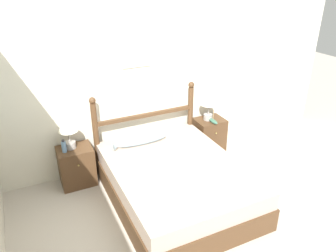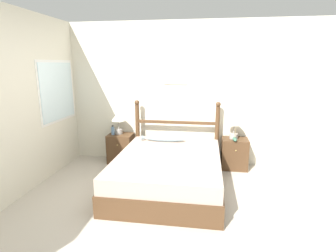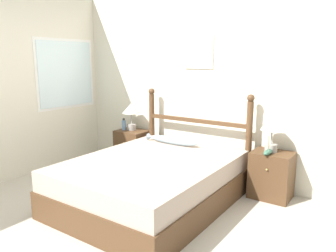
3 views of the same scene
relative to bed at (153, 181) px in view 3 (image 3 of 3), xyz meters
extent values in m
plane|color=#B7AD9E|center=(0.11, -0.60, -0.25)|extent=(16.00, 16.00, 0.00)
cube|color=beige|center=(0.11, 1.13, 1.03)|extent=(6.40, 0.06, 2.55)
cube|color=beige|center=(-0.05, 1.09, 1.42)|extent=(0.42, 0.02, 0.42)
cube|color=beige|center=(-0.05, 1.07, 1.42)|extent=(0.36, 0.01, 0.36)
cube|color=white|center=(-1.99, 0.50, 1.11)|extent=(0.01, 1.04, 1.03)
cube|color=silver|center=(-1.98, 0.50, 1.11)|extent=(0.01, 0.96, 0.95)
cube|color=#4C331E|center=(0.00, 0.00, -0.10)|extent=(1.53, 1.99, 0.29)
cube|color=tan|center=(0.00, 0.00, 0.15)|extent=(1.49, 1.95, 0.21)
cylinder|color=#4C331E|center=(-0.73, 0.95, 0.30)|extent=(0.08, 0.08, 1.09)
sphere|color=#4C331E|center=(-0.73, 0.95, 0.88)|extent=(0.09, 0.09, 0.09)
cylinder|color=#4C331E|center=(0.73, 0.95, 0.30)|extent=(0.08, 0.08, 1.09)
sphere|color=#4C331E|center=(0.73, 0.95, 0.88)|extent=(0.09, 0.09, 0.09)
cube|color=#4C331E|center=(0.00, 0.95, 0.54)|extent=(1.45, 0.05, 0.05)
cube|color=#4C331E|center=(-1.04, 0.89, 0.02)|extent=(0.45, 0.36, 0.54)
sphere|color=tan|center=(-1.04, 0.69, 0.14)|extent=(0.02, 0.02, 0.02)
cube|color=#4C331E|center=(1.04, 0.89, 0.02)|extent=(0.45, 0.36, 0.54)
sphere|color=tan|center=(1.04, 0.69, 0.14)|extent=(0.02, 0.02, 0.02)
cylinder|color=gray|center=(-1.08, 0.92, 0.34)|extent=(0.14, 0.14, 0.09)
cylinder|color=gray|center=(-1.08, 0.92, 0.46)|extent=(0.02, 0.02, 0.16)
cone|color=beige|center=(-1.08, 0.92, 0.62)|extent=(0.26, 0.26, 0.14)
cylinder|color=gray|center=(1.01, 0.90, 0.34)|extent=(0.14, 0.14, 0.09)
cylinder|color=gray|center=(1.01, 0.90, 0.46)|extent=(0.02, 0.02, 0.16)
cone|color=beige|center=(1.01, 0.90, 0.62)|extent=(0.26, 0.26, 0.14)
cylinder|color=#668CB2|center=(-1.17, 0.85, 0.36)|extent=(0.06, 0.06, 0.15)
sphere|color=#333338|center=(-1.17, 0.85, 0.45)|extent=(0.04, 0.04, 0.04)
ellipsoid|color=#386651|center=(1.02, 0.77, 0.32)|extent=(0.07, 0.22, 0.05)
cylinder|color=#997F56|center=(1.02, 0.77, 0.43)|extent=(0.01, 0.01, 0.16)
ellipsoid|color=#8499A3|center=(-0.17, 0.67, 0.30)|extent=(0.69, 0.10, 0.10)
cone|color=#8499A3|center=(-0.54, 0.67, 0.30)|extent=(0.06, 0.09, 0.09)
camera|label=1|loc=(-1.54, -2.98, 2.41)|focal=35.00mm
camera|label=2|loc=(0.53, -3.62, 1.56)|focal=28.00mm
camera|label=3|loc=(2.07, -2.73, 1.32)|focal=35.00mm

